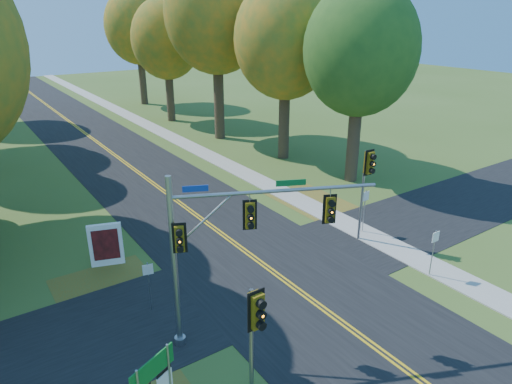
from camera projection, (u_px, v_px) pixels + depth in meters
ground at (303, 294)px, 18.66m from camera, size 160.00×160.00×0.00m
road_main at (303, 294)px, 18.66m from camera, size 8.00×160.00×0.02m
road_cross at (274, 272)px, 20.19m from camera, size 60.00×6.00×0.02m
centerline_left at (301, 294)px, 18.60m from camera, size 0.10×160.00×0.01m
centerline_right at (305, 293)px, 18.70m from camera, size 0.10×160.00×0.01m
sidewalk_east at (402, 252)px, 21.90m from camera, size 1.60×160.00×0.06m
leaf_patch_w_near at (114, 299)px, 18.32m from camera, size 4.00×6.00×0.00m
leaf_patch_e at (326, 208)px, 26.83m from camera, size 3.50×8.00×0.00m
tree_e_a at (361, 51)px, 28.34m from camera, size 7.20×7.20×12.73m
tree_e_b at (286, 40)px, 33.12m from camera, size 7.60×7.60×13.33m
tree_e_c at (217, 13)px, 38.13m from camera, size 8.80×8.80×15.79m
tree_e_d at (167, 39)px, 45.74m from camera, size 7.00×7.00×12.32m
tree_e_e at (138, 26)px, 54.25m from camera, size 7.80×7.80×13.74m
traffic_mast at (226, 238)px, 14.66m from camera, size 6.25×3.01×6.19m
east_signal_pole at (367, 173)px, 21.69m from camera, size 0.55×0.64×4.78m
ped_signal_pole at (256, 318)px, 12.88m from camera, size 0.57×0.66×3.61m
info_kiosk at (106, 245)px, 20.47m from camera, size 1.46×0.66×2.03m
reg_sign_e_north at (365, 204)px, 23.33m from camera, size 0.45×0.07×2.37m
reg_sign_e_south at (434, 245)px, 19.40m from camera, size 0.42×0.06×2.21m
reg_sign_w at (149, 278)px, 17.17m from camera, size 0.39×0.11×2.07m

